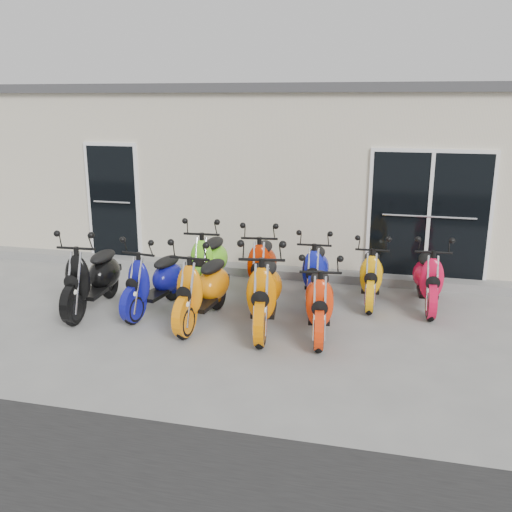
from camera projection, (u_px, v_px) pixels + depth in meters
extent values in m
plane|color=gray|center=(246.00, 315.00, 8.45)|extent=(80.00, 80.00, 0.00)
cube|color=beige|center=(305.00, 167.00, 12.88)|extent=(14.00, 6.00, 3.20)
cube|color=#3F3F42|center=(307.00, 90.00, 12.44)|extent=(14.20, 6.20, 0.16)
cube|color=gray|center=(275.00, 272.00, 10.32)|extent=(14.00, 0.40, 0.15)
cube|color=black|center=(113.00, 198.00, 10.88)|extent=(1.07, 0.08, 2.22)
cube|color=black|center=(429.00, 212.00, 9.54)|extent=(2.02, 0.08, 2.22)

